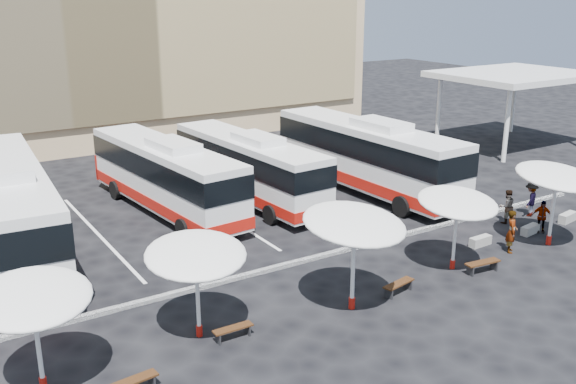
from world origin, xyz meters
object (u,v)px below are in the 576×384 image
bus_1 (165,174)px  conc_bench_0 (480,241)px  bus_2 (248,165)px  wood_bench_1 (233,330)px  conc_bench_2 (568,217)px  sunshade_1 (196,255)px  wood_bench_2 (399,285)px  bus_3 (366,154)px  sunshade_2 (354,224)px  bus_0 (8,207)px  sunshade_4 (557,177)px  passenger_1 (507,207)px  passenger_0 (512,231)px  conc_bench_1 (530,230)px  sunshade_0 (32,298)px  wood_bench_3 (483,264)px  sunshade_3 (458,203)px  passenger_3 (531,199)px  passenger_2 (542,216)px  wood_bench_0 (133,383)px

bus_1 → conc_bench_0: size_ratio=11.21×
bus_2 → wood_bench_1: bearing=-124.5°
bus_1 → conc_bench_2: bearing=-42.3°
bus_1 → sunshade_1: bus_1 is taller
wood_bench_2 → conc_bench_0: size_ratio=1.34×
bus_3 → sunshade_2: bearing=-132.6°
bus_0 → sunshade_4: size_ratio=3.49×
bus_3 → wood_bench_1: 17.03m
sunshade_4 → passenger_1: size_ratio=2.39×
conc_bench_2 → passenger_0: (-5.34, -1.02, 0.71)m
conc_bench_0 → wood_bench_2: bearing=-165.3°
passenger_0 → sunshade_2: bearing=139.4°
wood_bench_2 → conc_bench_1: wood_bench_2 is taller
conc_bench_0 → sunshade_0: bearing=-177.5°
wood_bench_3 → passenger_0: 2.82m
sunshade_3 → passenger_3: sunshade_3 is taller
bus_1 → bus_2: size_ratio=1.04×
bus_0 → bus_1: bus_0 is taller
bus_1 → sunshade_3: (6.95, -12.65, 0.82)m
bus_2 → sunshade_2: size_ratio=2.63×
sunshade_3 → conc_bench_0: 3.94m
sunshade_3 → conc_bench_1: (5.82, 0.84, -2.56)m
wood_bench_1 → passenger_3: bearing=8.4°
sunshade_1 → passenger_0: sunshade_1 is taller
wood_bench_1 → wood_bench_3: (10.60, -0.75, 0.04)m
bus_3 → sunshade_4: size_ratio=3.32×
bus_0 → bus_2: (11.98, 1.61, -0.33)m
bus_3 → passenger_2: (2.77, -9.30, -1.34)m
sunshade_1 → sunshade_4: 16.20m
bus_2 → sunshade_2: bearing=-106.4°
passenger_3 → sunshade_3: bearing=-6.9°
sunshade_0 → sunshade_4: bearing=-1.9°
wood_bench_0 → conc_bench_0: bearing=8.2°
bus_0 → passenger_2: bus_0 is taller
sunshade_1 → passenger_2: sunshade_1 is taller
passenger_1 → wood_bench_2: bearing=34.1°
wood_bench_0 → conc_bench_1: bearing=6.2°
sunshade_2 → wood_bench_2: sunshade_2 is taller
wood_bench_1 → bus_3: bearing=37.0°
conc_bench_0 → conc_bench_2: 5.88m
sunshade_0 → passenger_1: size_ratio=2.04×
conc_bench_2 → passenger_2: passenger_2 is taller
sunshade_0 → bus_2: bearing=42.2°
bus_3 → sunshade_1: (-14.36, -9.45, 0.71)m
bus_0 → sunshade_4: bearing=-24.4°
bus_3 → sunshade_3: (-3.62, -10.04, 0.65)m
bus_1 → passenger_2: size_ratio=7.96×
wood_bench_3 → bus_3: bearing=75.1°
passenger_2 → bus_0: bearing=-163.7°
passenger_0 → sunshade_1: bearing=133.7°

